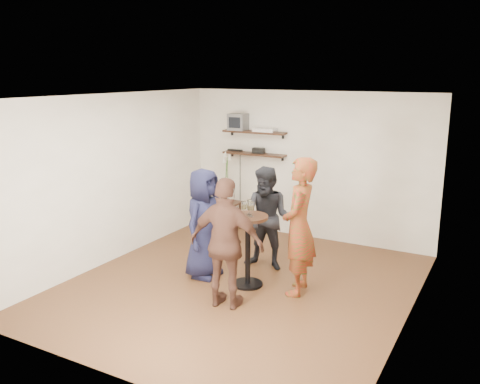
{
  "coord_description": "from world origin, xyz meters",
  "views": [
    {
      "loc": [
        3.18,
        -5.79,
        2.91
      ],
      "look_at": [
        -0.21,
        0.4,
        1.24
      ],
      "focal_mm": 38.0,
      "sensor_mm": 36.0,
      "label": 1
    }
  ],
  "objects_px": {
    "radio": "(258,151)",
    "person_dark": "(268,219)",
    "dvd_deck": "(265,130)",
    "person_brown": "(227,244)",
    "person_plaid": "(299,227)",
    "drinks_table": "(248,241)",
    "side_table": "(227,207)",
    "crt_monitor": "(238,122)",
    "person_navy": "(204,223)"
  },
  "relations": [
    {
      "from": "drinks_table",
      "to": "person_dark",
      "type": "height_order",
      "value": "person_dark"
    },
    {
      "from": "person_navy",
      "to": "crt_monitor",
      "type": "bearing_deg",
      "value": 16.86
    },
    {
      "from": "dvd_deck",
      "to": "person_brown",
      "type": "distance_m",
      "value": 3.33
    },
    {
      "from": "person_dark",
      "to": "dvd_deck",
      "type": "bearing_deg",
      "value": 114.31
    },
    {
      "from": "dvd_deck",
      "to": "drinks_table",
      "type": "height_order",
      "value": "dvd_deck"
    },
    {
      "from": "radio",
      "to": "side_table",
      "type": "bearing_deg",
      "value": -155.44
    },
    {
      "from": "radio",
      "to": "person_brown",
      "type": "height_order",
      "value": "person_brown"
    },
    {
      "from": "person_dark",
      "to": "person_navy",
      "type": "xyz_separation_m",
      "value": [
        -0.67,
        -0.71,
        0.02
      ]
    },
    {
      "from": "person_dark",
      "to": "person_brown",
      "type": "relative_size",
      "value": 0.93
    },
    {
      "from": "person_plaid",
      "to": "person_brown",
      "type": "height_order",
      "value": "person_plaid"
    },
    {
      "from": "drinks_table",
      "to": "side_table",
      "type": "bearing_deg",
      "value": 126.58
    },
    {
      "from": "radio",
      "to": "person_plaid",
      "type": "bearing_deg",
      "value": -52.06
    },
    {
      "from": "side_table",
      "to": "person_dark",
      "type": "xyz_separation_m",
      "value": [
        1.49,
        -1.36,
        0.33
      ]
    },
    {
      "from": "side_table",
      "to": "crt_monitor",
      "type": "bearing_deg",
      "value": 64.48
    },
    {
      "from": "radio",
      "to": "person_dark",
      "type": "bearing_deg",
      "value": -58.9
    },
    {
      "from": "dvd_deck",
      "to": "side_table",
      "type": "relative_size",
      "value": 0.74
    },
    {
      "from": "radio",
      "to": "person_navy",
      "type": "relative_size",
      "value": 0.14
    },
    {
      "from": "crt_monitor",
      "to": "drinks_table",
      "type": "distance_m",
      "value": 3.03
    },
    {
      "from": "drinks_table",
      "to": "person_dark",
      "type": "xyz_separation_m",
      "value": [
        -0.04,
        0.71,
        0.13
      ]
    },
    {
      "from": "person_dark",
      "to": "person_plaid",
      "type": "bearing_deg",
      "value": -41.55
    },
    {
      "from": "dvd_deck",
      "to": "person_brown",
      "type": "bearing_deg",
      "value": -72.54
    },
    {
      "from": "person_navy",
      "to": "person_brown",
      "type": "bearing_deg",
      "value": -132.09
    },
    {
      "from": "dvd_deck",
      "to": "radio",
      "type": "xyz_separation_m",
      "value": [
        -0.13,
        0.0,
        -0.38
      ]
    },
    {
      "from": "person_dark",
      "to": "drinks_table",
      "type": "bearing_deg",
      "value": -90.0
    },
    {
      "from": "person_brown",
      "to": "person_plaid",
      "type": "bearing_deg",
      "value": -132.97
    },
    {
      "from": "dvd_deck",
      "to": "person_navy",
      "type": "relative_size",
      "value": 0.25
    },
    {
      "from": "person_plaid",
      "to": "person_navy",
      "type": "bearing_deg",
      "value": -94.94
    },
    {
      "from": "person_navy",
      "to": "person_brown",
      "type": "height_order",
      "value": "person_brown"
    },
    {
      "from": "dvd_deck",
      "to": "person_dark",
      "type": "bearing_deg",
      "value": -62.48
    },
    {
      "from": "radio",
      "to": "drinks_table",
      "type": "distance_m",
      "value": 2.66
    },
    {
      "from": "drinks_table",
      "to": "radio",
      "type": "bearing_deg",
      "value": 113.53
    },
    {
      "from": "dvd_deck",
      "to": "person_navy",
      "type": "xyz_separation_m",
      "value": [
        0.16,
        -2.31,
        -1.1
      ]
    },
    {
      "from": "dvd_deck",
      "to": "person_dark",
      "type": "relative_size",
      "value": 0.26
    },
    {
      "from": "crt_monitor",
      "to": "person_brown",
      "type": "height_order",
      "value": "crt_monitor"
    },
    {
      "from": "dvd_deck",
      "to": "person_plaid",
      "type": "bearing_deg",
      "value": -54.27
    },
    {
      "from": "crt_monitor",
      "to": "radio",
      "type": "distance_m",
      "value": 0.65
    },
    {
      "from": "side_table",
      "to": "person_brown",
      "type": "distance_m",
      "value": 3.22
    },
    {
      "from": "radio",
      "to": "person_dark",
      "type": "distance_m",
      "value": 2.01
    },
    {
      "from": "dvd_deck",
      "to": "side_table",
      "type": "xyz_separation_m",
      "value": [
        -0.66,
        -0.24,
        -1.44
      ]
    },
    {
      "from": "radio",
      "to": "person_navy",
      "type": "height_order",
      "value": "person_navy"
    },
    {
      "from": "drinks_table",
      "to": "person_dark",
      "type": "bearing_deg",
      "value": 93.21
    },
    {
      "from": "side_table",
      "to": "person_navy",
      "type": "bearing_deg",
      "value": -68.27
    },
    {
      "from": "side_table",
      "to": "person_brown",
      "type": "relative_size",
      "value": 0.33
    },
    {
      "from": "crt_monitor",
      "to": "dvd_deck",
      "type": "bearing_deg",
      "value": 0.0
    },
    {
      "from": "side_table",
      "to": "person_plaid",
      "type": "height_order",
      "value": "person_plaid"
    },
    {
      "from": "drinks_table",
      "to": "person_plaid",
      "type": "bearing_deg",
      "value": 10.1
    },
    {
      "from": "person_navy",
      "to": "radio",
      "type": "bearing_deg",
      "value": 7.09
    },
    {
      "from": "radio",
      "to": "side_table",
      "type": "xyz_separation_m",
      "value": [
        -0.53,
        -0.24,
        -1.06
      ]
    },
    {
      "from": "dvd_deck",
      "to": "radio",
      "type": "distance_m",
      "value": 0.4
    },
    {
      "from": "person_dark",
      "to": "person_brown",
      "type": "bearing_deg",
      "value": -88.59
    }
  ]
}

